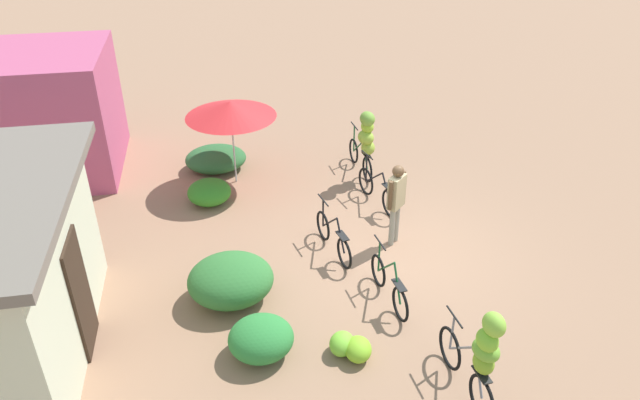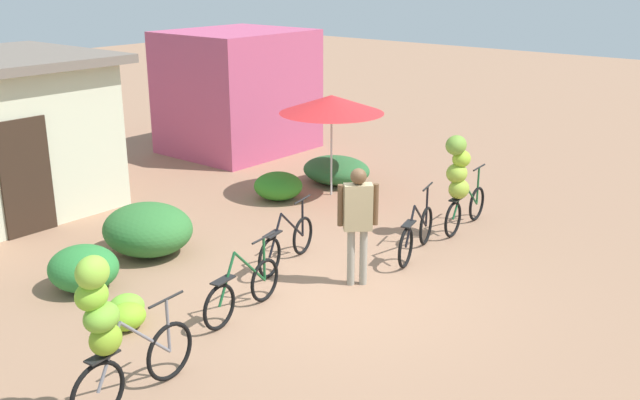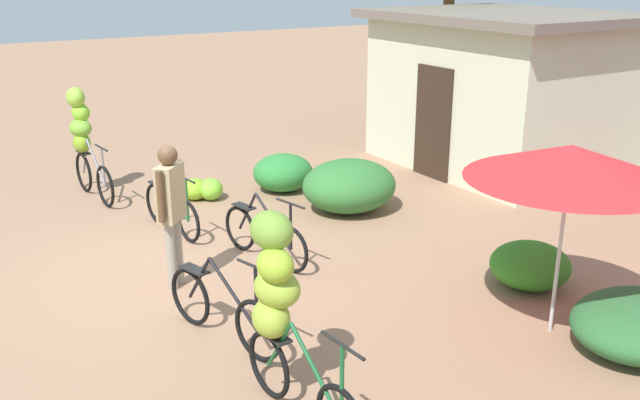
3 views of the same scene
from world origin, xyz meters
name	(u,v)px [view 3 (image 3 of 3)]	position (x,y,z in m)	size (l,w,h in m)	color
ground_plane	(174,273)	(0.00, 0.00, 0.00)	(60.00, 60.00, 0.00)	#9C7257
building_low	(501,89)	(-1.50, 7.11, 1.46)	(4.62, 3.76, 2.87)	beige
hedge_bush_front_left	(283,173)	(-2.22, 2.81, 0.32)	(0.96, 1.03, 0.63)	#2E7F37
hedge_bush_front_right	(349,186)	(-0.79, 3.19, 0.40)	(1.36, 1.50, 0.81)	#327132
hedge_bush_mid	(530,265)	(2.61, 3.50, 0.27)	(0.94, 0.96, 0.53)	#338224
market_umbrella	(570,162)	(3.49, 2.87, 1.84)	(2.05, 2.05, 2.02)	beige
bicycle_leftmost	(84,136)	(-3.74, -0.07, 1.01)	(1.66, 0.46, 1.79)	black
bicycle_near_pile	(172,210)	(-1.34, 0.50, 0.34)	(1.57, 0.27, 0.94)	black
bicycle_center_loaded	(265,236)	(0.26, 1.16, 0.34)	(1.61, 0.40, 0.93)	black
bicycle_by_shop	(222,310)	(1.86, -0.16, 0.35)	(1.66, 0.49, 1.01)	black
bicycle_rightmost	(280,299)	(3.13, -0.17, 1.03)	(1.64, 0.47, 1.75)	black
banana_pile_on_ground	(201,189)	(-2.52, 1.42, 0.17)	(0.74, 0.75, 0.35)	#80BE28
person_vendor	(171,201)	(0.37, -0.10, 1.07)	(0.43, 0.44, 1.74)	gray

